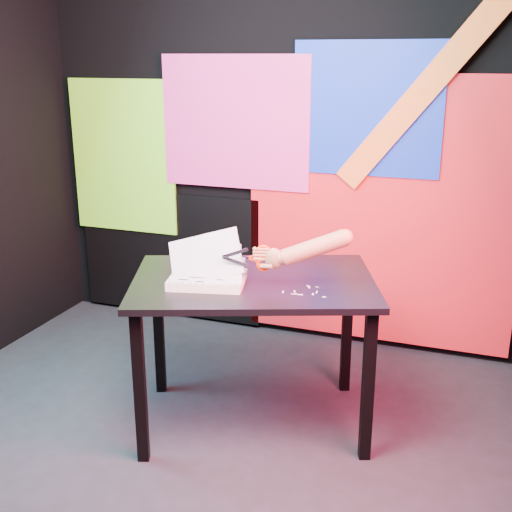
% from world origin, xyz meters
% --- Properties ---
extents(room, '(3.01, 3.01, 2.71)m').
position_xyz_m(room, '(0.00, 0.00, 1.35)').
color(room, black).
rests_on(room, ground).
extents(backdrop, '(2.88, 0.05, 2.08)m').
position_xyz_m(backdrop, '(0.06, 1.46, 0.96)').
color(backdrop, red).
rests_on(backdrop, ground).
extents(work_table, '(1.31, 1.09, 0.75)m').
position_xyz_m(work_table, '(0.25, 0.40, 0.65)').
color(work_table, black).
rests_on(work_table, ground).
extents(printout_stack, '(0.41, 0.31, 0.26)m').
position_xyz_m(printout_stack, '(0.08, 0.27, 0.78)').
color(printout_stack, beige).
rests_on(printout_stack, work_table).
extents(scissors, '(0.21, 0.06, 0.12)m').
position_xyz_m(scissors, '(0.31, 0.32, 0.89)').
color(scissors, silver).
rests_on(scissors, printout_stack).
extents(hand_forearm, '(0.42, 0.15, 0.19)m').
position_xyz_m(hand_forearm, '(0.52, 0.37, 0.93)').
color(hand_forearm, '#A06C48').
rests_on(hand_forearm, work_table).
extents(paper_clippings, '(0.20, 0.13, 0.00)m').
position_xyz_m(paper_clippings, '(0.52, 0.33, 0.75)').
color(paper_clippings, white).
rests_on(paper_clippings, work_table).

